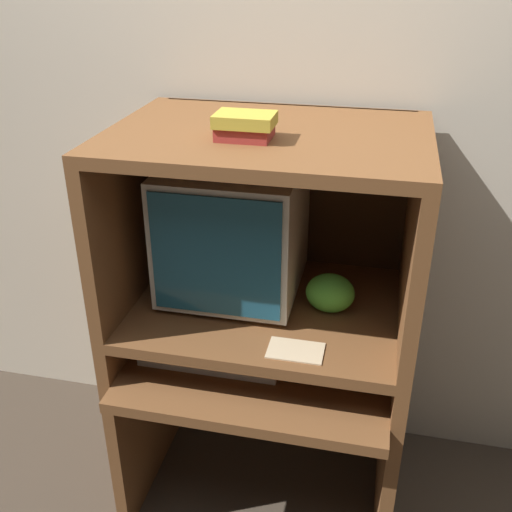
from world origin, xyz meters
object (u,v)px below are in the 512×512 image
at_px(crt_monitor, 234,228).
at_px(keyboard, 211,359).
at_px(snack_bag, 330,293).
at_px(book_stack, 245,126).
at_px(mouse, 298,372).

distance_m(crt_monitor, keyboard, 0.42).
xyz_separation_m(snack_bag, book_stack, (-0.24, -0.09, 0.53)).
relative_size(keyboard, snack_bag, 2.91).
height_order(keyboard, book_stack, book_stack).
bearing_deg(crt_monitor, keyboard, -97.90).
xyz_separation_m(crt_monitor, mouse, (0.25, -0.21, -0.36)).
bearing_deg(keyboard, crt_monitor, 82.10).
bearing_deg(book_stack, mouse, -18.86).
height_order(crt_monitor, mouse, crt_monitor).
xyz_separation_m(crt_monitor, snack_bag, (0.32, -0.06, -0.16)).
relative_size(snack_bag, book_stack, 0.97).
distance_m(crt_monitor, mouse, 0.49).
bearing_deg(keyboard, mouse, -1.50).
bearing_deg(mouse, crt_monitor, 139.97).
relative_size(crt_monitor, snack_bag, 2.87).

